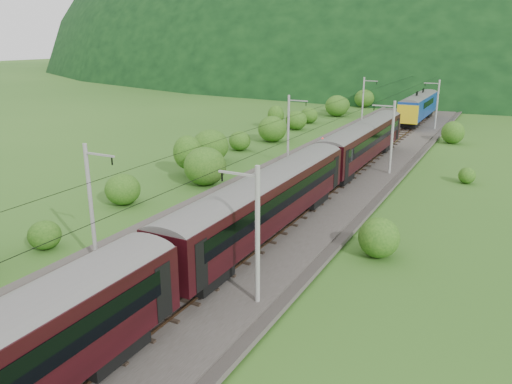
% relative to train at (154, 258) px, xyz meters
% --- Properties ---
extents(ground, '(600.00, 600.00, 0.00)m').
position_rel_train_xyz_m(ground, '(-2.40, 4.23, -3.89)').
color(ground, '#29541A').
rests_on(ground, ground).
extents(railbed, '(14.00, 220.00, 0.30)m').
position_rel_train_xyz_m(railbed, '(-2.40, 14.23, -3.74)').
color(railbed, '#38332D').
rests_on(railbed, ground).
extents(track_left, '(2.40, 220.00, 0.27)m').
position_rel_train_xyz_m(track_left, '(-4.80, 14.23, -3.52)').
color(track_left, brown).
rests_on(track_left, railbed).
extents(track_right, '(2.40, 220.00, 0.27)m').
position_rel_train_xyz_m(track_right, '(-0.00, 14.23, -3.52)').
color(track_right, brown).
rests_on(track_right, railbed).
extents(catenary_left, '(2.54, 192.28, 8.00)m').
position_rel_train_xyz_m(catenary_left, '(-8.52, 36.23, 0.61)').
color(catenary_left, gray).
rests_on(catenary_left, railbed).
extents(catenary_right, '(2.54, 192.28, 8.00)m').
position_rel_train_xyz_m(catenary_right, '(3.72, 36.23, 0.61)').
color(catenary_right, gray).
rests_on(catenary_right, railbed).
extents(overhead_wires, '(4.83, 198.00, 0.03)m').
position_rel_train_xyz_m(overhead_wires, '(-2.40, 14.23, 3.21)').
color(overhead_wires, black).
rests_on(overhead_wires, ground).
extents(mountain_main, '(504.00, 360.00, 244.00)m').
position_rel_train_xyz_m(mountain_main, '(-2.40, 264.23, -3.89)').
color(mountain_main, black).
rests_on(mountain_main, ground).
extents(mountain_ridge, '(336.00, 280.00, 132.00)m').
position_rel_train_xyz_m(mountain_ridge, '(-122.40, 304.23, -3.89)').
color(mountain_ridge, black).
rests_on(mountain_ridge, ground).
extents(train, '(3.33, 159.40, 5.81)m').
position_rel_train_xyz_m(train, '(0.00, 0.00, 0.00)').
color(train, black).
rests_on(train, ground).
extents(hazard_post_near, '(0.14, 0.14, 1.34)m').
position_rel_train_xyz_m(hazard_post_near, '(-2.68, 58.08, -2.92)').
color(hazard_post_near, red).
rests_on(hazard_post_near, railbed).
extents(hazard_post_far, '(0.18, 0.18, 1.66)m').
position_rel_train_xyz_m(hazard_post_far, '(-2.38, 30.17, -2.76)').
color(hazard_post_far, red).
rests_on(hazard_post_far, railbed).
extents(signal, '(0.23, 0.23, 2.07)m').
position_rel_train_xyz_m(signal, '(-6.28, 42.08, -2.37)').
color(signal, black).
rests_on(signal, railbed).
extents(vegetation_left, '(11.66, 150.50, 7.03)m').
position_rel_train_xyz_m(vegetation_left, '(-16.04, 21.85, -1.50)').
color(vegetation_left, '#1F4C14').
rests_on(vegetation_left, ground).
extents(vegetation_right, '(6.90, 98.96, 2.98)m').
position_rel_train_xyz_m(vegetation_right, '(8.07, 14.22, -2.53)').
color(vegetation_right, '#1F4C14').
rests_on(vegetation_right, ground).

